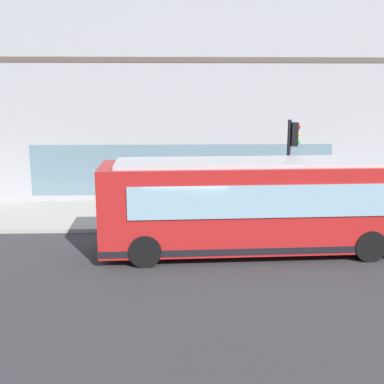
{
  "coord_description": "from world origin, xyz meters",
  "views": [
    {
      "loc": [
        -14.92,
        0.29,
        5.21
      ],
      "look_at": [
        2.56,
        -0.3,
        1.56
      ],
      "focal_mm": 44.91,
      "sensor_mm": 36.0,
      "label": 1
    }
  ],
  "objects_px": {
    "fire_hydrant": "(285,198)",
    "city_bus_nearside": "(255,206)",
    "pedestrian_walking_along_curb": "(113,185)",
    "pedestrian_by_light_pole": "(354,184)",
    "traffic_light_near_corner": "(292,152)",
    "pedestrian_near_hydrant": "(160,191)",
    "newspaper_vending_box": "(308,203)"
  },
  "relations": [
    {
      "from": "fire_hydrant",
      "to": "city_bus_nearside",
      "type": "bearing_deg",
      "value": 158.18
    },
    {
      "from": "pedestrian_walking_along_curb",
      "to": "pedestrian_by_light_pole",
      "type": "relative_size",
      "value": 1.06
    },
    {
      "from": "traffic_light_near_corner",
      "to": "fire_hydrant",
      "type": "bearing_deg",
      "value": -9.8
    },
    {
      "from": "fire_hydrant",
      "to": "pedestrian_by_light_pole",
      "type": "height_order",
      "value": "pedestrian_by_light_pole"
    },
    {
      "from": "pedestrian_near_hydrant",
      "to": "newspaper_vending_box",
      "type": "height_order",
      "value": "pedestrian_near_hydrant"
    },
    {
      "from": "fire_hydrant",
      "to": "traffic_light_near_corner",
      "type": "bearing_deg",
      "value": 170.2
    },
    {
      "from": "traffic_light_near_corner",
      "to": "pedestrian_near_hydrant",
      "type": "height_order",
      "value": "traffic_light_near_corner"
    },
    {
      "from": "city_bus_nearside",
      "to": "pedestrian_walking_along_curb",
      "type": "relative_size",
      "value": 6.07
    },
    {
      "from": "pedestrian_by_light_pole",
      "to": "pedestrian_near_hydrant",
      "type": "bearing_deg",
      "value": 101.08
    },
    {
      "from": "fire_hydrant",
      "to": "pedestrian_by_light_pole",
      "type": "relative_size",
      "value": 0.47
    },
    {
      "from": "pedestrian_walking_along_curb",
      "to": "newspaper_vending_box",
      "type": "distance_m",
      "value": 8.6
    },
    {
      "from": "newspaper_vending_box",
      "to": "pedestrian_by_light_pole",
      "type": "bearing_deg",
      "value": -54.92
    },
    {
      "from": "pedestrian_walking_along_curb",
      "to": "newspaper_vending_box",
      "type": "height_order",
      "value": "pedestrian_walking_along_curb"
    },
    {
      "from": "newspaper_vending_box",
      "to": "traffic_light_near_corner",
      "type": "bearing_deg",
      "value": 141.47
    },
    {
      "from": "pedestrian_by_light_pole",
      "to": "fire_hydrant",
      "type": "bearing_deg",
      "value": 96.73
    },
    {
      "from": "pedestrian_walking_along_curb",
      "to": "pedestrian_near_hydrant",
      "type": "bearing_deg",
      "value": -127.95
    },
    {
      "from": "traffic_light_near_corner",
      "to": "pedestrian_near_hydrant",
      "type": "relative_size",
      "value": 2.31
    },
    {
      "from": "city_bus_nearside",
      "to": "pedestrian_walking_along_curb",
      "type": "xyz_separation_m",
      "value": [
        6.17,
        5.41,
        -0.44
      ]
    },
    {
      "from": "city_bus_nearside",
      "to": "traffic_light_near_corner",
      "type": "height_order",
      "value": "traffic_light_near_corner"
    },
    {
      "from": "pedestrian_walking_along_curb",
      "to": "newspaper_vending_box",
      "type": "relative_size",
      "value": 1.86
    },
    {
      "from": "traffic_light_near_corner",
      "to": "fire_hydrant",
      "type": "distance_m",
      "value": 3.81
    },
    {
      "from": "city_bus_nearside",
      "to": "newspaper_vending_box",
      "type": "distance_m",
      "value": 5.42
    },
    {
      "from": "fire_hydrant",
      "to": "pedestrian_by_light_pole",
      "type": "distance_m",
      "value": 3.31
    },
    {
      "from": "pedestrian_near_hydrant",
      "to": "pedestrian_by_light_pole",
      "type": "bearing_deg",
      "value": -78.92
    },
    {
      "from": "traffic_light_near_corner",
      "to": "pedestrian_by_light_pole",
      "type": "relative_size",
      "value": 2.56
    },
    {
      "from": "city_bus_nearside",
      "to": "traffic_light_near_corner",
      "type": "xyz_separation_m",
      "value": [
        2.99,
        -1.85,
        1.41
      ]
    },
    {
      "from": "traffic_light_near_corner",
      "to": "pedestrian_walking_along_curb",
      "type": "bearing_deg",
      "value": 66.34
    },
    {
      "from": "city_bus_nearside",
      "to": "pedestrian_by_light_pole",
      "type": "height_order",
      "value": "city_bus_nearside"
    },
    {
      "from": "pedestrian_walking_along_curb",
      "to": "city_bus_nearside",
      "type": "bearing_deg",
      "value": -138.74
    },
    {
      "from": "city_bus_nearside",
      "to": "pedestrian_walking_along_curb",
      "type": "distance_m",
      "value": 8.22
    },
    {
      "from": "pedestrian_by_light_pole",
      "to": "newspaper_vending_box",
      "type": "relative_size",
      "value": 1.75
    },
    {
      "from": "pedestrian_walking_along_curb",
      "to": "pedestrian_near_hydrant",
      "type": "xyz_separation_m",
      "value": [
        -1.67,
        -2.14,
        0.05
      ]
    }
  ]
}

